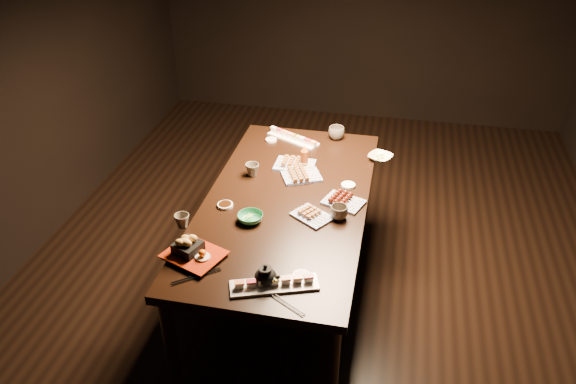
{
  "coord_description": "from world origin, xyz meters",
  "views": [
    {
      "loc": [
        0.39,
        -2.98,
        2.46
      ],
      "look_at": [
        -0.17,
        -0.35,
        0.77
      ],
      "focal_mm": 35.0,
      "sensor_mm": 36.0,
      "label": 1
    }
  ],
  "objects_px": {
    "tempura_tray": "(194,249)",
    "teapot": "(266,274)",
    "condiment_bottle": "(304,156)",
    "edamame_bowl_cream": "(380,157)",
    "yakitori_plate_right": "(312,213)",
    "teacup_far_right": "(336,133)",
    "sushi_platter_near": "(274,282)",
    "sushi_platter_far": "(293,137)",
    "teacup_mid_right": "(339,212)",
    "yakitori_plate_left": "(295,162)",
    "edamame_bowl_green": "(250,218)",
    "yakitori_plate_center": "(302,173)",
    "dining_table": "(286,252)",
    "teacup_far_left": "(252,170)",
    "teacup_near_left": "(182,221)"
  },
  "relations": [
    {
      "from": "teacup_near_left",
      "to": "yakitori_plate_right",
      "type": "bearing_deg",
      "value": 18.95
    },
    {
      "from": "tempura_tray",
      "to": "sushi_platter_near",
      "type": "bearing_deg",
      "value": 4.72
    },
    {
      "from": "sushi_platter_near",
      "to": "edamame_bowl_green",
      "type": "height_order",
      "value": "sushi_platter_near"
    },
    {
      "from": "yakitori_plate_left",
      "to": "teacup_mid_right",
      "type": "distance_m",
      "value": 0.61
    },
    {
      "from": "yakitori_plate_center",
      "to": "edamame_bowl_cream",
      "type": "relative_size",
      "value": 1.56
    },
    {
      "from": "condiment_bottle",
      "to": "edamame_bowl_cream",
      "type": "bearing_deg",
      "value": 21.94
    },
    {
      "from": "sushi_platter_far",
      "to": "yakitori_plate_left",
      "type": "height_order",
      "value": "yakitori_plate_left"
    },
    {
      "from": "yakitori_plate_center",
      "to": "edamame_bowl_green",
      "type": "relative_size",
      "value": 1.65
    },
    {
      "from": "edamame_bowl_green",
      "to": "teapot",
      "type": "height_order",
      "value": "teapot"
    },
    {
      "from": "tempura_tray",
      "to": "edamame_bowl_cream",
      "type": "bearing_deg",
      "value": 76.32
    },
    {
      "from": "yakitori_plate_right",
      "to": "tempura_tray",
      "type": "height_order",
      "value": "tempura_tray"
    },
    {
      "from": "yakitori_plate_center",
      "to": "yakitori_plate_left",
      "type": "height_order",
      "value": "yakitori_plate_left"
    },
    {
      "from": "edamame_bowl_green",
      "to": "teacup_mid_right",
      "type": "bearing_deg",
      "value": 15.13
    },
    {
      "from": "sushi_platter_near",
      "to": "teacup_far_left",
      "type": "bearing_deg",
      "value": 90.91
    },
    {
      "from": "teacup_mid_right",
      "to": "teacup_far_left",
      "type": "height_order",
      "value": "teacup_far_left"
    },
    {
      "from": "yakitori_plate_right",
      "to": "yakitori_plate_center",
      "type": "bearing_deg",
      "value": 142.5
    },
    {
      "from": "yakitori_plate_center",
      "to": "teacup_far_left",
      "type": "bearing_deg",
      "value": 162.27
    },
    {
      "from": "yakitori_plate_right",
      "to": "teacup_far_right",
      "type": "height_order",
      "value": "teacup_far_right"
    },
    {
      "from": "teapot",
      "to": "teacup_far_right",
      "type": "bearing_deg",
      "value": 91.71
    },
    {
      "from": "sushi_platter_near",
      "to": "teacup_far_right",
      "type": "relative_size",
      "value": 3.75
    },
    {
      "from": "edamame_bowl_green",
      "to": "yakitori_plate_left",
      "type": "bearing_deg",
      "value": 79.67
    },
    {
      "from": "sushi_platter_far",
      "to": "teacup_mid_right",
      "type": "distance_m",
      "value": 0.95
    },
    {
      "from": "yakitori_plate_center",
      "to": "teacup_far_right",
      "type": "bearing_deg",
      "value": 51.77
    },
    {
      "from": "dining_table",
      "to": "edamame_bowl_green",
      "type": "height_order",
      "value": "edamame_bowl_green"
    },
    {
      "from": "yakitori_plate_right",
      "to": "sushi_platter_far",
      "type": "bearing_deg",
      "value": 141.92
    },
    {
      "from": "edamame_bowl_cream",
      "to": "teacup_far_right",
      "type": "bearing_deg",
      "value": 142.48
    },
    {
      "from": "yakitori_plate_right",
      "to": "teacup_near_left",
      "type": "height_order",
      "value": "teacup_near_left"
    },
    {
      "from": "dining_table",
      "to": "sushi_platter_far",
      "type": "height_order",
      "value": "sushi_platter_far"
    },
    {
      "from": "tempura_tray",
      "to": "teapot",
      "type": "xyz_separation_m",
      "value": [
        0.38,
        -0.11,
        0.0
      ]
    },
    {
      "from": "teacup_mid_right",
      "to": "teacup_far_right",
      "type": "xyz_separation_m",
      "value": [
        -0.14,
        0.93,
        0.0
      ]
    },
    {
      "from": "edamame_bowl_green",
      "to": "teapot",
      "type": "relative_size",
      "value": 1.12
    },
    {
      "from": "sushi_platter_far",
      "to": "condiment_bottle",
      "type": "height_order",
      "value": "condiment_bottle"
    },
    {
      "from": "edamame_bowl_green",
      "to": "teacup_far_right",
      "type": "relative_size",
      "value": 1.27
    },
    {
      "from": "yakitori_plate_right",
      "to": "teapot",
      "type": "relative_size",
      "value": 1.67
    },
    {
      "from": "yakitori_plate_right",
      "to": "edamame_bowl_green",
      "type": "xyz_separation_m",
      "value": [
        -0.31,
        -0.1,
        -0.0
      ]
    },
    {
      "from": "teacup_far_left",
      "to": "tempura_tray",
      "type": "bearing_deg",
      "value": -95.09
    },
    {
      "from": "teapot",
      "to": "condiment_bottle",
      "type": "bearing_deg",
      "value": 97.4
    },
    {
      "from": "yakitori_plate_center",
      "to": "edamame_bowl_green",
      "type": "distance_m",
      "value": 0.53
    },
    {
      "from": "teacup_mid_right",
      "to": "teapot",
      "type": "xyz_separation_m",
      "value": [
        -0.26,
        -0.58,
        0.01
      ]
    },
    {
      "from": "yakitori_plate_left",
      "to": "yakitori_plate_center",
      "type": "bearing_deg",
      "value": -61.03
    },
    {
      "from": "yakitori_plate_right",
      "to": "teacup_mid_right",
      "type": "distance_m",
      "value": 0.14
    },
    {
      "from": "teapot",
      "to": "yakitori_plate_left",
      "type": "bearing_deg",
      "value": 100.49
    },
    {
      "from": "dining_table",
      "to": "tempura_tray",
      "type": "relative_size",
      "value": 6.62
    },
    {
      "from": "yakitori_plate_right",
      "to": "teacup_far_right",
      "type": "distance_m",
      "value": 0.96
    },
    {
      "from": "sushi_platter_far",
      "to": "condiment_bottle",
      "type": "xyz_separation_m",
      "value": [
        0.14,
        -0.34,
        0.05
      ]
    },
    {
      "from": "condiment_bottle",
      "to": "sushi_platter_far",
      "type": "bearing_deg",
      "value": 112.15
    },
    {
      "from": "sushi_platter_near",
      "to": "teapot",
      "type": "bearing_deg",
      "value": 141.15
    },
    {
      "from": "sushi_platter_near",
      "to": "tempura_tray",
      "type": "distance_m",
      "value": 0.44
    },
    {
      "from": "sushi_platter_far",
      "to": "teacup_mid_right",
      "type": "bearing_deg",
      "value": 143.64
    },
    {
      "from": "yakitori_plate_center",
      "to": "teacup_near_left",
      "type": "xyz_separation_m",
      "value": [
        -0.51,
        -0.62,
        0.01
      ]
    }
  ]
}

